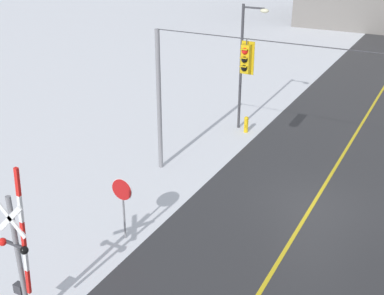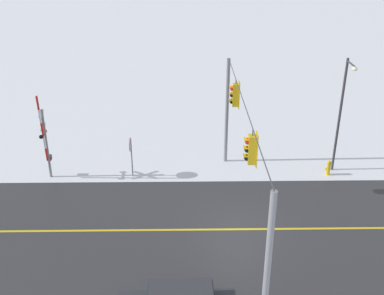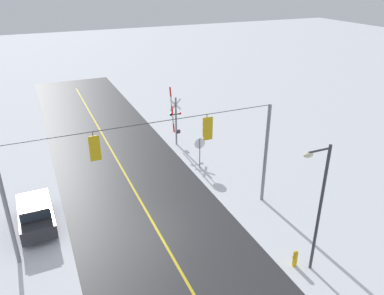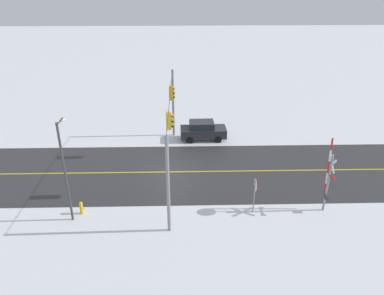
{
  "view_description": "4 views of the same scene",
  "coord_description": "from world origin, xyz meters",
  "px_view_note": "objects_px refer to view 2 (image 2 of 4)",
  "views": [
    {
      "loc": [
        3.72,
        -16.94,
        10.06
      ],
      "look_at": [
        -3.7,
        -3.16,
        2.94
      ],
      "focal_mm": 46.14,
      "sensor_mm": 36.0,
      "label": 1
    },
    {
      "loc": [
        17.64,
        -2.36,
        12.53
      ],
      "look_at": [
        -3.93,
        -2.03,
        2.34
      ],
      "focal_mm": 43.4,
      "sensor_mm": 36.0,
      "label": 2
    },
    {
      "loc": [
        5.05,
        16.69,
        12.94
      ],
      "look_at": [
        -3.35,
        -2.51,
        3.18
      ],
      "focal_mm": 35.52,
      "sensor_mm": 36.0,
      "label": 3
    },
    {
      "loc": [
        -24.78,
        -0.9,
        14.12
      ],
      "look_at": [
        -1.48,
        -1.49,
        2.8
      ],
      "focal_mm": 34.66,
      "sensor_mm": 36.0,
      "label": 4
    }
  ],
  "objects_px": {
    "streetlamp_near": "(342,107)",
    "railroad_crossing": "(45,139)",
    "stop_sign": "(131,148)",
    "fire_hydrant": "(328,167)"
  },
  "relations": [
    {
      "from": "streetlamp_near",
      "to": "railroad_crossing",
      "type": "bearing_deg",
      "value": -88.4
    },
    {
      "from": "stop_sign",
      "to": "railroad_crossing",
      "type": "distance_m",
      "value": 4.59
    },
    {
      "from": "stop_sign",
      "to": "railroad_crossing",
      "type": "xyz_separation_m",
      "value": [
        0.04,
        -4.55,
        0.6
      ]
    },
    {
      "from": "stop_sign",
      "to": "fire_hydrant",
      "type": "distance_m",
      "value": 11.05
    },
    {
      "from": "streetlamp_near",
      "to": "fire_hydrant",
      "type": "bearing_deg",
      "value": -46.89
    },
    {
      "from": "stop_sign",
      "to": "streetlamp_near",
      "type": "xyz_separation_m",
      "value": [
        -0.4,
        11.4,
        2.2
      ]
    },
    {
      "from": "railroad_crossing",
      "to": "streetlamp_near",
      "type": "relative_size",
      "value": 0.75
    },
    {
      "from": "railroad_crossing",
      "to": "fire_hydrant",
      "type": "relative_size",
      "value": 5.56
    },
    {
      "from": "streetlamp_near",
      "to": "fire_hydrant",
      "type": "distance_m",
      "value": 3.5
    },
    {
      "from": "stop_sign",
      "to": "fire_hydrant",
      "type": "bearing_deg",
      "value": 90.03
    }
  ]
}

